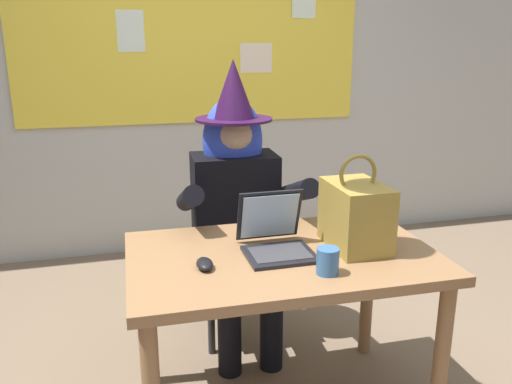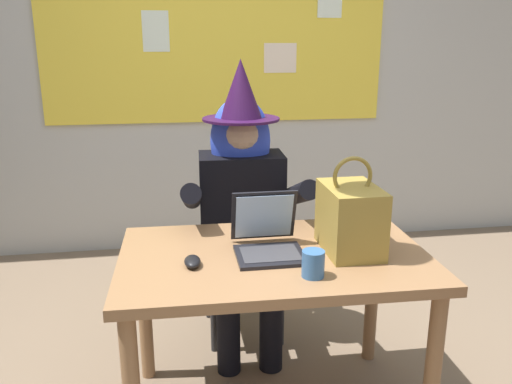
% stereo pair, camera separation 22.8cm
% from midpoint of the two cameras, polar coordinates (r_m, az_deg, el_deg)
% --- Properties ---
extents(wall_back_bulletin, '(6.55, 2.16, 2.76)m').
position_cam_midpoint_polar(wall_back_bulletin, '(3.82, -2.60, 14.38)').
color(wall_back_bulletin, '#B2B2AD').
rests_on(wall_back_bulletin, ground).
extents(desk_main, '(1.20, 0.77, 0.71)m').
position_cam_midpoint_polar(desk_main, '(2.08, 5.15, -9.21)').
color(desk_main, '#8E6642').
rests_on(desk_main, ground).
extents(chair_at_desk, '(0.42, 0.42, 0.90)m').
position_cam_midpoint_polar(chair_at_desk, '(2.78, 0.64, -5.05)').
color(chair_at_desk, '#2D3347').
rests_on(chair_at_desk, ground).
extents(person_costumed, '(0.61, 0.66, 1.43)m').
position_cam_midpoint_polar(person_costumed, '(2.57, 1.07, -0.10)').
color(person_costumed, black).
rests_on(person_costumed, ground).
extents(laptop, '(0.26, 0.30, 0.23)m').
position_cam_midpoint_polar(laptop, '(2.03, 4.52, -5.24)').
color(laptop, black).
rests_on(laptop, desk_main).
extents(computer_mouse, '(0.06, 0.10, 0.03)m').
position_cam_midpoint_polar(computer_mouse, '(1.92, -3.57, -7.66)').
color(computer_mouse, black).
rests_on(computer_mouse, desk_main).
extents(handbag, '(0.20, 0.30, 0.38)m').
position_cam_midpoint_polar(handbag, '(2.07, 13.43, -2.83)').
color(handbag, olive).
rests_on(handbag, desk_main).
extents(coffee_mug, '(0.08, 0.08, 0.09)m').
position_cam_midpoint_polar(coffee_mug, '(1.85, 9.83, -7.81)').
color(coffee_mug, '#336099').
rests_on(coffee_mug, desk_main).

